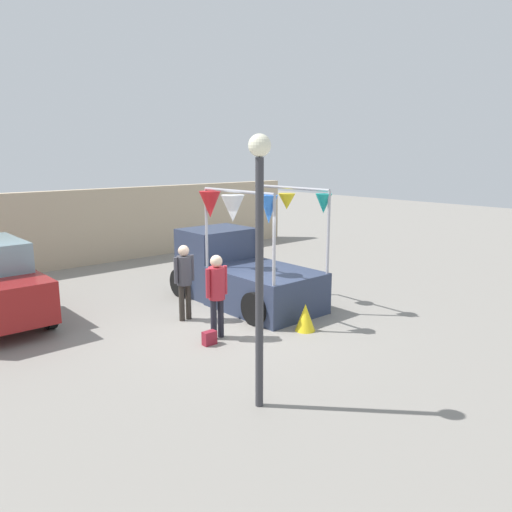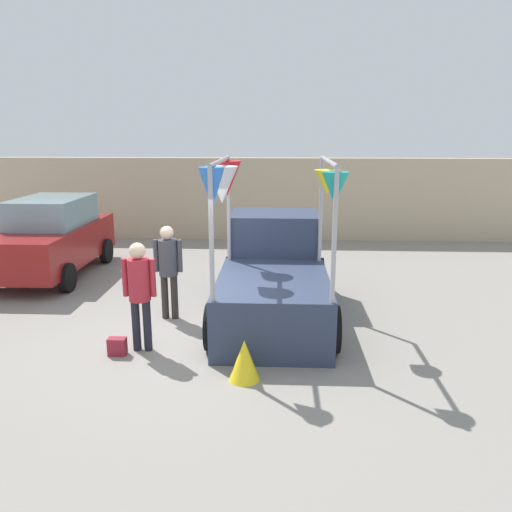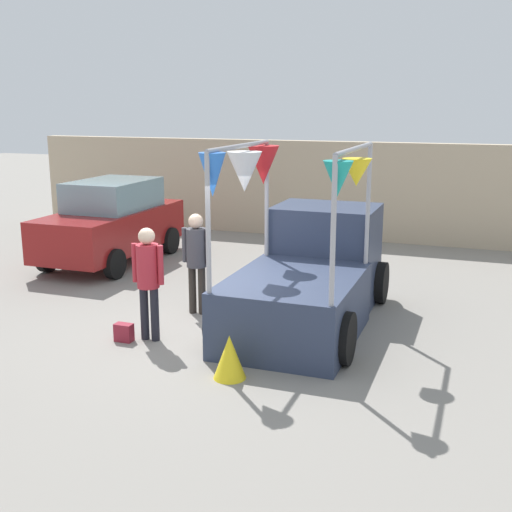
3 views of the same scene
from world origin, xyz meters
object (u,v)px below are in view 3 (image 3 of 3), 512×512
at_px(parked_car, 112,222).
at_px(handbag, 124,332).
at_px(vendor_truck, 310,270).
at_px(person_vendor, 196,254).
at_px(person_customer, 148,273).
at_px(folded_kite_bundle_sunflower, 230,357).

distance_m(parked_car, handbag, 5.33).
distance_m(vendor_truck, person_vendor, 1.97).
relative_size(vendor_truck, handbag, 14.39).
xyz_separation_m(vendor_truck, person_vendor, (-1.91, -0.40, 0.21)).
bearing_deg(vendor_truck, parked_car, 156.25).
height_order(person_customer, person_vendor, person_customer).
height_order(parked_car, handbag, parked_car).
distance_m(person_customer, handbag, 1.02).
xyz_separation_m(person_vendor, folded_kite_bundle_sunflower, (1.56, -2.33, -0.77)).
bearing_deg(person_customer, person_vendor, 84.35).
relative_size(vendor_truck, folded_kite_bundle_sunflower, 6.72).
relative_size(vendor_truck, person_vendor, 2.29).
distance_m(vendor_truck, handbag, 3.22).
distance_m(person_vendor, handbag, 1.93).
relative_size(person_customer, folded_kite_bundle_sunflower, 2.95).
bearing_deg(vendor_truck, folded_kite_bundle_sunflower, -97.37).
relative_size(vendor_truck, person_customer, 2.28).
distance_m(vendor_truck, parked_car, 5.84).
height_order(person_customer, handbag, person_customer).
bearing_deg(parked_car, handbag, -56.12).
relative_size(handbag, folded_kite_bundle_sunflower, 0.47).
distance_m(handbag, folded_kite_bundle_sunflower, 2.18).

